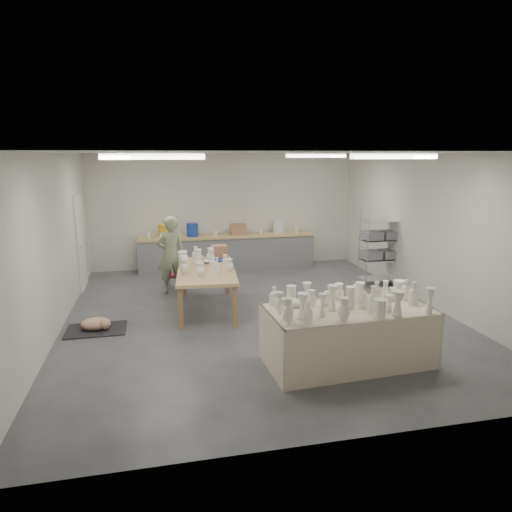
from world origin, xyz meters
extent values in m
plane|color=#424449|center=(0.00, 0.00, 0.00)|extent=(8.00, 8.00, 0.00)
cube|color=white|center=(0.00, 0.00, 2.99)|extent=(7.00, 8.00, 0.02)
cube|color=silver|center=(0.00, 4.00, 1.50)|extent=(7.00, 0.02, 3.00)
cube|color=silver|center=(0.00, -4.00, 1.50)|extent=(7.00, 0.02, 3.00)
cube|color=silver|center=(-3.50, 0.00, 1.50)|extent=(0.02, 8.00, 3.00)
cube|color=silver|center=(3.50, 0.00, 1.50)|extent=(0.02, 8.00, 3.00)
cube|color=white|center=(-3.47, 2.60, 1.05)|extent=(0.05, 0.90, 2.10)
cube|color=white|center=(-1.80, -1.50, 2.94)|extent=(1.40, 0.12, 0.08)
cube|color=white|center=(1.80, -1.50, 2.94)|extent=(1.40, 0.12, 0.08)
cube|color=white|center=(-1.80, 2.00, 2.94)|extent=(1.40, 0.12, 0.08)
cube|color=white|center=(1.80, 2.00, 2.94)|extent=(1.40, 0.12, 0.08)
cube|color=tan|center=(0.00, 3.68, 0.87)|extent=(4.60, 0.60, 0.06)
cube|color=slate|center=(0.00, 3.68, 0.42)|extent=(4.60, 0.55, 0.84)
cylinder|color=gold|center=(-1.60, 3.68, 1.07)|extent=(0.30, 0.30, 0.34)
cylinder|color=#1B3795|center=(-0.90, 3.68, 1.07)|extent=(0.30, 0.30, 0.34)
cylinder|color=white|center=(1.40, 3.68, 1.07)|extent=(0.30, 0.30, 0.34)
cube|color=#916546|center=(0.30, 3.68, 1.04)|extent=(0.40, 0.30, 0.28)
cylinder|color=white|center=(-2.00, 3.68, 0.97)|extent=(0.10, 0.10, 0.14)
cylinder|color=white|center=(-0.30, 3.68, 0.97)|extent=(0.10, 0.10, 0.14)
cylinder|color=white|center=(0.90, 3.68, 0.97)|extent=(0.10, 0.10, 0.14)
cylinder|color=white|center=(1.90, 3.68, 0.97)|extent=(0.10, 0.10, 0.14)
cylinder|color=silver|center=(2.78, 1.18, 0.90)|extent=(0.02, 0.02, 1.80)
cylinder|color=silver|center=(3.62, 1.18, 0.90)|extent=(0.02, 0.02, 1.80)
cylinder|color=silver|center=(2.78, 1.62, 0.90)|extent=(0.02, 0.02, 1.80)
cylinder|color=silver|center=(3.62, 1.62, 0.90)|extent=(0.02, 0.02, 1.80)
cube|color=silver|center=(3.20, 1.40, 0.15)|extent=(0.88, 0.48, 0.02)
cube|color=silver|center=(3.20, 1.40, 0.60)|extent=(0.88, 0.48, 0.02)
cube|color=silver|center=(3.20, 1.40, 1.05)|extent=(0.88, 0.48, 0.02)
cube|color=silver|center=(3.20, 1.40, 1.50)|extent=(0.88, 0.48, 0.02)
cube|color=slate|center=(2.98, 1.40, 0.72)|extent=(0.38, 0.42, 0.18)
cube|color=slate|center=(3.42, 1.40, 0.72)|extent=(0.38, 0.42, 0.18)
cube|color=slate|center=(2.98, 1.40, 1.17)|extent=(0.38, 0.42, 0.18)
cube|color=slate|center=(3.42, 1.40, 1.17)|extent=(0.38, 0.42, 0.18)
cube|color=olive|center=(0.82, -2.27, 0.36)|extent=(2.14, 1.07, 0.73)
cube|color=beige|center=(0.82, -2.27, 0.81)|extent=(2.41, 1.25, 0.03)
cube|color=beige|center=(0.82, -2.81, 0.41)|extent=(2.35, 0.17, 0.83)
cube|color=beige|center=(0.82, -1.74, 0.41)|extent=(2.35, 0.17, 0.83)
cube|color=tan|center=(-0.90, 0.51, 0.78)|extent=(1.27, 2.25, 0.06)
cube|color=olive|center=(-1.37, -0.50, 0.38)|extent=(0.08, 0.08, 0.75)
cube|color=olive|center=(-0.43, -0.50, 0.38)|extent=(0.08, 0.08, 0.75)
cube|color=olive|center=(-1.37, 1.52, 0.38)|extent=(0.08, 0.08, 0.75)
cube|color=olive|center=(-0.43, 1.52, 0.38)|extent=(0.08, 0.08, 0.75)
ellipsoid|color=silver|center=(-0.80, 1.01, 0.86)|extent=(0.26, 0.26, 0.12)
cylinder|color=#1B3795|center=(-0.57, 1.14, 0.83)|extent=(0.26, 0.26, 0.03)
cylinder|color=white|center=(-0.95, 1.23, 0.87)|extent=(0.11, 0.11, 0.12)
cube|color=#916546|center=(-0.52, 1.38, 0.95)|extent=(0.32, 0.26, 0.28)
cube|color=black|center=(-2.90, -0.17, 0.01)|extent=(1.00, 0.70, 0.02)
ellipsoid|color=white|center=(-2.90, -0.17, 0.12)|extent=(0.53, 0.40, 0.21)
sphere|color=white|center=(-2.73, -0.28, 0.14)|extent=(0.18, 0.18, 0.18)
imported|color=gray|center=(-1.52, 1.79, 0.85)|extent=(0.64, 0.45, 1.69)
cylinder|color=maroon|center=(-1.52, 2.06, 0.32)|extent=(0.42, 0.42, 0.04)
cylinder|color=silver|center=(-1.37, 2.03, 0.15)|extent=(0.02, 0.02, 0.31)
cylinder|color=silver|center=(-1.57, 2.20, 0.15)|extent=(0.02, 0.02, 0.31)
cylinder|color=silver|center=(-1.62, 1.94, 0.15)|extent=(0.02, 0.02, 0.31)
camera|label=1|loc=(-1.80, -8.00, 2.97)|focal=32.00mm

